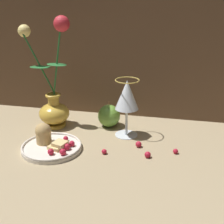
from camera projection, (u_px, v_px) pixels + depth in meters
The scene contains 9 objects.
ground_plane at pixel (91, 142), 0.95m from camera, with size 2.40×2.40×0.00m, color #9E8966.
vase at pixel (53, 97), 1.03m from camera, with size 0.17×0.10×0.36m.
plate_with_pastries at pixel (50, 144), 0.90m from camera, with size 0.17×0.17×0.07m.
wine_glass at pixel (127, 97), 0.95m from camera, with size 0.07×0.07×0.18m.
apple_beside_vase at pixel (109, 116), 1.05m from camera, with size 0.08×0.08×0.09m.
berry_near_plate at pixel (176, 151), 0.88m from camera, with size 0.01×0.01×0.01m, color #AD192D.
berry_front_center at pixel (138, 145), 0.92m from camera, with size 0.02×0.02×0.02m, color #AD192D.
berry_by_glass_stem at pixel (104, 152), 0.88m from camera, with size 0.01×0.01×0.01m, color #AD192D.
berry_under_candlestick at pixel (148, 155), 0.86m from camera, with size 0.02×0.02×0.02m, color #AD192D.
Camera 1 is at (0.24, -0.82, 0.43)m, focal length 50.00 mm.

